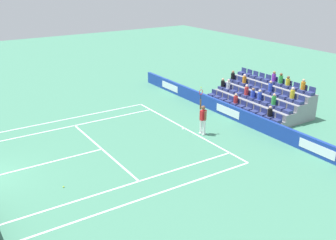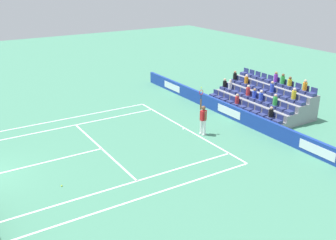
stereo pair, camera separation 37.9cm
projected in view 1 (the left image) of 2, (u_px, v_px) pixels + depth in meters
The scene contains 12 objects.
line_baseline at pixel (185, 128), 23.85m from camera, with size 10.97×0.10×0.01m, color white.
line_service at pixel (102, 149), 21.05m from camera, with size 8.23×0.10×0.01m, color white.
line_centre_service at pixel (43, 164), 19.42m from camera, with size 0.10×6.40×0.01m, color white.
line_singles_sideline_left at pixel (68, 127), 24.04m from camera, with size 0.10×11.89×0.01m, color white.
line_singles_sideline_right at pixel (130, 184), 17.60m from camera, with size 0.10×11.89×0.01m, color white.
line_doubles_sideline_left at pixel (60, 120), 25.11m from camera, with size 0.10×11.89×0.01m, color white.
line_doubles_sideline_right at pixel (145, 198), 16.52m from camera, with size 0.10×11.89×0.01m, color white.
line_centre_mark at pixel (183, 129), 23.79m from camera, with size 0.10×0.20×0.01m, color white.
sponsor_barrier at pixel (229, 111), 25.48m from camera, with size 20.69×0.22×0.90m.
tennis_player at pixel (203, 118), 22.65m from camera, with size 0.53×0.39×2.85m.
stadium_stand at pixel (261, 100), 26.89m from camera, with size 6.82×3.80×2.58m.
loose_tennis_ball at pixel (64, 187), 17.31m from camera, with size 0.07×0.07×0.07m, color #D1E533.
Camera 1 is at (-17.96, 1.02, 9.00)m, focal length 41.66 mm.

